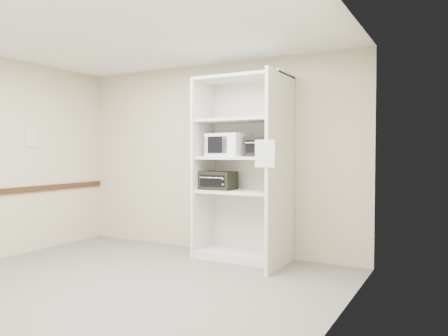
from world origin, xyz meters
The scene contains 10 objects.
floor centered at (0.00, 0.00, 0.00)m, with size 4.50×4.00×0.01m, color #5E594F.
ceiling centered at (0.00, 0.00, 2.70)m, with size 4.50×4.00×0.01m, color white.
wall_back centered at (0.00, 2.00, 1.35)m, with size 4.50×0.02×2.70m, color beige.
wall_right centered at (2.25, 0.00, 1.35)m, with size 0.02×4.00×2.70m, color beige.
shelving_unit centered at (0.67, 1.70, 1.13)m, with size 1.24×0.92×2.42m.
microwave centered at (0.41, 1.69, 1.52)m, with size 0.51×0.39×0.31m, color white.
toaster_oven_upper centered at (0.93, 1.70, 1.50)m, with size 0.44×0.33×0.25m, color black.
toaster_oven_lower centered at (0.27, 1.66, 1.04)m, with size 0.44×0.33×0.25m, color black.
paper_sign centered at (1.21, 1.07, 1.41)m, with size 0.24×0.01×0.31m, color white.
wall_poster centered at (-2.24, 0.67, 1.63)m, with size 0.01×0.18×0.25m, color silver.
Camera 1 is at (3.16, -3.48, 1.42)m, focal length 35.00 mm.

